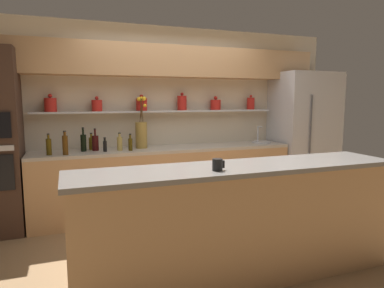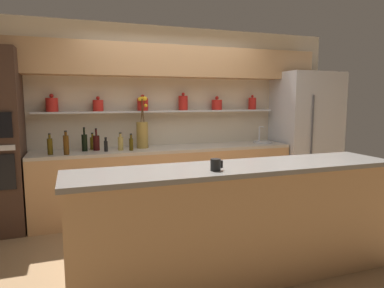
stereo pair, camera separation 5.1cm
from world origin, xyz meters
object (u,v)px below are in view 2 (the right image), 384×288
at_px(sink_fixture, 262,141).
at_px(coffee_mug, 216,165).
at_px(flower_vase, 142,132).
at_px(bottle_sauce_1, 106,145).
at_px(bottle_wine_2, 96,143).
at_px(bottle_spirit_7, 66,144).
at_px(bottle_oil_4, 131,144).
at_px(bottle_oil_0, 50,146).
at_px(bottle_oil_6, 93,143).
at_px(bottle_spirit_5, 121,143).
at_px(bottle_wine_3, 84,142).
at_px(refrigerator, 305,137).

bearing_deg(sink_fixture, coffee_mug, -128.86).
height_order(flower_vase, bottle_sauce_1, flower_vase).
bearing_deg(bottle_wine_2, bottle_spirit_7, -147.63).
distance_m(bottle_sauce_1, bottle_oil_4, 0.32).
xyz_separation_m(bottle_oil_0, bottle_oil_6, (0.51, 0.29, -0.02)).
bearing_deg(flower_vase, bottle_spirit_5, -158.50).
height_order(bottle_spirit_5, coffee_mug, bottle_spirit_5).
relative_size(bottle_spirit_5, bottle_oil_6, 1.05).
relative_size(bottle_wine_3, bottle_spirit_5, 1.32).
distance_m(sink_fixture, bottle_wine_3, 2.59).
distance_m(refrigerator, bottle_wine_2, 3.18).
bearing_deg(bottle_oil_0, bottle_wine_2, 17.92).
distance_m(refrigerator, sink_fixture, 0.74).
bearing_deg(bottle_wine_3, bottle_spirit_5, -10.92).
xyz_separation_m(bottle_oil_0, bottle_wine_2, (0.55, 0.18, -0.00)).
distance_m(sink_fixture, bottle_wine_2, 2.44).
bearing_deg(coffee_mug, bottle_spirit_5, 103.21).
relative_size(flower_vase, coffee_mug, 6.84).
bearing_deg(sink_fixture, refrigerator, -3.79).
xyz_separation_m(bottle_oil_4, bottle_spirit_7, (-0.79, -0.07, 0.03)).
bearing_deg(bottle_sauce_1, bottle_spirit_5, 10.22).
distance_m(flower_vase, bottle_spirit_7, 1.01).
relative_size(bottle_wine_2, bottle_oil_6, 1.30).
bearing_deg(bottle_sauce_1, bottle_oil_4, -5.17).
distance_m(bottle_oil_0, bottle_oil_6, 0.59).
xyz_separation_m(bottle_oil_6, coffee_mug, (0.81, -2.22, 0.06)).
relative_size(bottle_sauce_1, bottle_spirit_7, 0.63).
relative_size(flower_vase, bottle_spirit_5, 3.00).
height_order(bottle_spirit_7, coffee_mug, bottle_spirit_7).
xyz_separation_m(bottle_spirit_5, bottle_oil_6, (-0.34, 0.22, -0.01)).
bearing_deg(bottle_wine_2, bottle_oil_0, -162.08).
bearing_deg(refrigerator, bottle_spirit_5, -179.75).
bearing_deg(flower_vase, bottle_wine_3, -177.19).
height_order(bottle_oil_6, bottle_spirit_7, bottle_spirit_7).
bearing_deg(bottle_oil_0, flower_vase, 9.88).
xyz_separation_m(bottle_sauce_1, bottle_spirit_5, (0.19, 0.03, 0.02)).
relative_size(bottle_oil_4, coffee_mug, 2.16).
height_order(bottle_wine_2, bottle_oil_4, bottle_wine_2).
bearing_deg(bottle_oil_4, bottle_sauce_1, 174.83).
distance_m(bottle_oil_4, bottle_spirit_7, 0.79).
distance_m(sink_fixture, bottle_oil_4, 2.02).
xyz_separation_m(refrigerator, bottle_wine_2, (-3.18, 0.09, 0.03)).
height_order(refrigerator, bottle_spirit_5, refrigerator).
bearing_deg(flower_vase, coffee_mug, -85.69).
bearing_deg(refrigerator, bottle_oil_4, -178.43).
distance_m(bottle_wine_2, bottle_spirit_7, 0.43).
xyz_separation_m(bottle_spirit_5, bottle_spirit_7, (-0.66, -0.13, 0.03)).
bearing_deg(bottle_wine_3, refrigerator, -1.25).
relative_size(flower_vase, bottle_oil_0, 2.70).
height_order(bottle_oil_0, bottle_oil_4, bottle_oil_0).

